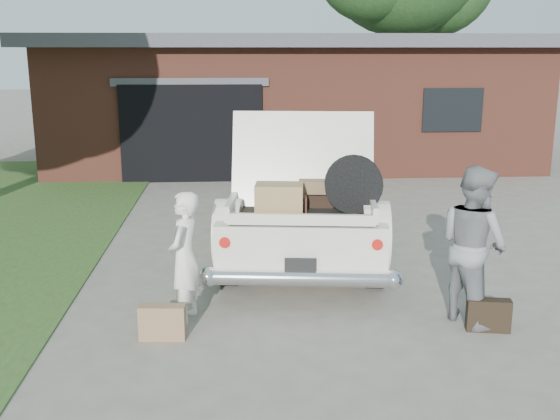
{
  "coord_description": "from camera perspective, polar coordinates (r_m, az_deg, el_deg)",
  "views": [
    {
      "loc": [
        -0.52,
        -6.92,
        2.95
      ],
      "look_at": [
        0.0,
        0.6,
        1.1
      ],
      "focal_mm": 42.0,
      "sensor_mm": 36.0,
      "label": 1
    }
  ],
  "objects": [
    {
      "name": "ground",
      "position": [
        7.54,
        0.32,
        -9.24
      ],
      "size": [
        90.0,
        90.0,
        0.0
      ],
      "primitive_type": "plane",
      "color": "gray",
      "rests_on": "ground"
    },
    {
      "name": "house",
      "position": [
        18.5,
        0.74,
        9.82
      ],
      "size": [
        12.8,
        7.8,
        3.3
      ],
      "color": "brown",
      "rests_on": "ground"
    },
    {
      "name": "sedan",
      "position": [
        9.92,
        2.1,
        1.24
      ],
      "size": [
        2.7,
        5.62,
        2.2
      ],
      "rotation": [
        0.0,
        0.0,
        -0.12
      ],
      "color": "silver",
      "rests_on": "ground"
    },
    {
      "name": "woman_left",
      "position": [
        7.25,
        -8.32,
        -4.14
      ],
      "size": [
        0.48,
        0.61,
        1.47
      ],
      "primitive_type": "imported",
      "rotation": [
        0.0,
        0.0,
        -1.84
      ],
      "color": "silver",
      "rests_on": "ground"
    },
    {
      "name": "woman_right",
      "position": [
        7.47,
        16.46,
        -2.9
      ],
      "size": [
        0.96,
        1.05,
        1.76
      ],
      "primitive_type": "imported",
      "rotation": [
        0.0,
        0.0,
        2.0
      ],
      "color": "gray",
      "rests_on": "ground"
    },
    {
      "name": "suitcase_left",
      "position": [
        7.03,
        -10.21,
        -9.61
      ],
      "size": [
        0.49,
        0.19,
        0.37
      ],
      "primitive_type": "cube",
      "rotation": [
        0.0,
        0.0,
        -0.08
      ],
      "color": "#936D4B",
      "rests_on": "ground"
    },
    {
      "name": "suitcase_right",
      "position": [
        7.46,
        17.69,
        -8.72
      ],
      "size": [
        0.48,
        0.23,
        0.36
      ],
      "primitive_type": "cube",
      "rotation": [
        0.0,
        0.0,
        -0.18
      ],
      "color": "black",
      "rests_on": "ground"
    }
  ]
}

